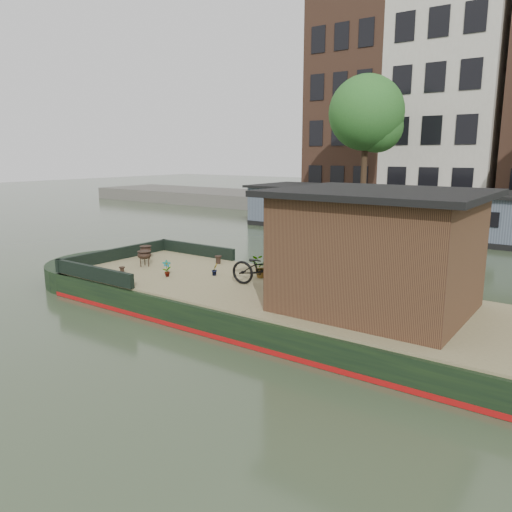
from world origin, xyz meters
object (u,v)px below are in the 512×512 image
Objects in this scene: potted_plant_a at (167,268)px; bicycle at (263,269)px; brazier_front at (144,259)px; dinghy at (303,231)px; brazier_rear at (146,252)px; cabin at (377,249)px.

bicycle is at bearing 13.55° from potted_plant_a.
dinghy is (-0.62, 9.87, -0.52)m from brazier_front.
bicycle is 0.51× the size of dinghy.
brazier_rear is (-2.09, 1.18, -0.01)m from potted_plant_a.
potted_plant_a reaches higher than dinghy.
potted_plant_a is 1.07× the size of brazier_rear.
brazier_rear is (-4.68, 0.55, -0.24)m from bicycle.
cabin is 1.20× the size of dinghy.
brazier_rear is at bearing 150.66° from potted_plant_a.
cabin reaches higher than potted_plant_a.
potted_plant_a is (-2.58, -0.62, -0.23)m from bicycle.
cabin reaches higher than dinghy.
bicycle reaches higher than dinghy.
bicycle is 10.81m from dinghy.
potted_plant_a is at bearing -173.53° from cabin.
brazier_front is at bearing 160.28° from potted_plant_a.
potted_plant_a is 0.13× the size of dinghy.
cabin is at bearing 6.47° from potted_plant_a.
dinghy is at bearing 19.62° from bicycle.
brazier_rear is (-0.70, 0.68, -0.01)m from brazier_front.
cabin is 9.23× the size of brazier_front.
brazier_rear is at bearing 77.59° from bicycle.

